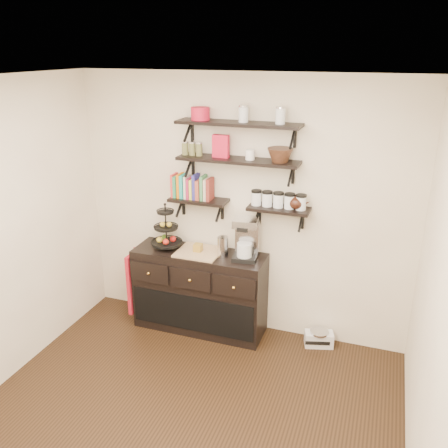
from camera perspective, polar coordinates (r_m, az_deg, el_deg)
floor at (r=4.16m, az=-6.10°, el=-23.88°), size 3.50×3.50×0.00m
ceiling at (r=2.99m, az=-8.10°, el=16.39°), size 3.50×3.50×0.02m
back_wall at (r=4.87m, az=2.09°, el=1.85°), size 3.50×0.02×2.70m
right_wall at (r=3.10m, az=24.24°, el=-11.62°), size 0.02×3.50×2.70m
shelf_top at (r=4.54m, az=1.73°, el=11.96°), size 1.20×0.27×0.23m
shelf_mid at (r=4.60m, az=1.68°, el=7.64°), size 1.20×0.27×0.23m
shelf_low_left at (r=4.87m, az=-3.04°, el=2.82°), size 0.60×0.25×0.23m
shelf_low_right at (r=4.63m, az=6.63°, el=1.76°), size 0.60×0.25×0.23m
cookbooks at (r=4.85m, az=-3.65°, el=4.42°), size 0.43×0.15×0.26m
glass_canisters at (r=4.60m, az=6.55°, el=2.79°), size 0.54×0.10×0.13m
sideboard at (r=5.14m, az=-2.93°, el=-8.02°), size 1.40×0.50×0.92m
fruit_stand at (r=5.02m, az=-6.92°, el=-1.13°), size 0.32×0.32×0.48m
candle at (r=4.93m, az=-3.15°, el=-2.84°), size 0.08×0.08×0.08m
coffee_maker at (r=4.73m, az=2.67°, el=-1.84°), size 0.26×0.26×0.44m
thermal_carafe at (r=4.79m, az=-0.14°, el=-2.78°), size 0.11×0.11×0.22m
apron at (r=5.34m, az=-10.67°, el=-6.79°), size 0.04×0.29×0.68m
radio at (r=5.12m, az=11.34°, el=-13.34°), size 0.32×0.24×0.17m
recipe_box at (r=4.62m, az=-0.39°, el=9.35°), size 0.16×0.06×0.22m
walnut_bowl at (r=4.47m, az=6.76°, el=8.23°), size 0.24×0.24×0.13m
ramekins at (r=4.55m, az=3.16°, el=8.33°), size 0.09×0.09×0.10m
teapot at (r=4.57m, az=8.73°, el=2.67°), size 0.21×0.17×0.15m
red_pot at (r=4.65m, az=-2.87°, el=13.13°), size 0.18×0.18×0.12m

